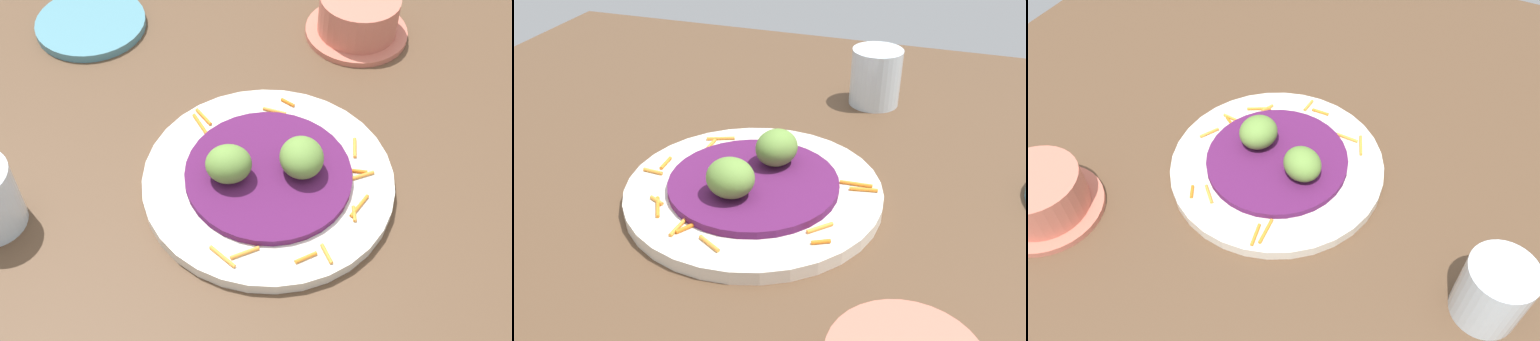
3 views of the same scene
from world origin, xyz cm
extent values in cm
cube|color=brown|center=(0.00, 0.00, 1.00)|extent=(110.00, 110.00, 2.00)
cylinder|color=silver|center=(-0.39, 2.66, 2.73)|extent=(27.69, 27.69, 1.45)
cylinder|color=#51194C|center=(-0.39, 2.66, 3.88)|extent=(18.33, 18.33, 0.86)
cylinder|color=orange|center=(-1.16, -8.48, 3.65)|extent=(2.47, 0.47, 0.40)
cylinder|color=orange|center=(4.98, 11.32, 3.65)|extent=(2.36, 2.27, 0.40)
cylinder|color=orange|center=(9.02, -0.78, 3.65)|extent=(2.42, 1.78, 0.40)
cylinder|color=orange|center=(6.96, -5.14, 3.65)|extent=(3.19, 1.96, 0.40)
cylinder|color=orange|center=(-8.68, -4.88, 3.65)|extent=(1.66, 3.35, 0.40)
cylinder|color=orange|center=(8.96, -1.64, 3.65)|extent=(3.63, 0.71, 0.40)
cylinder|color=orange|center=(5.94, -5.81, 3.65)|extent=(1.16, 1.88, 0.40)
cylinder|color=orange|center=(-6.47, -5.40, 3.65)|extent=(3.12, 0.49, 0.40)
cylinder|color=orange|center=(0.94, -8.97, 3.65)|extent=(0.56, 2.39, 0.40)
cylinder|color=orange|center=(10.68, 2.21, 3.65)|extent=(1.75, 2.64, 0.40)
cylinder|color=orange|center=(-3.85, 13.02, 3.65)|extent=(0.63, 3.55, 0.40)
cylinder|color=orange|center=(-3.04, 13.98, 3.65)|extent=(0.97, 3.03, 0.40)
cylinder|color=orange|center=(7.05, 11.96, 3.65)|extent=(1.21, 1.82, 0.40)
ellipsoid|color=olive|center=(-4.12, 3.88, 6.34)|extent=(6.33, 6.03, 4.05)
ellipsoid|color=olive|center=(3.34, 1.43, 6.33)|extent=(6.19, 6.42, 4.04)
cylinder|color=teal|center=(-9.98, 37.98, 2.56)|extent=(14.94, 14.94, 1.13)
cylinder|color=#C66B56|center=(22.16, 21.35, 2.40)|extent=(13.77, 13.77, 0.80)
cylinder|color=#C66B56|center=(22.16, 21.35, 5.40)|extent=(10.60, 10.60, 5.19)
camera|label=1|loc=(-21.43, -40.32, 61.95)|focal=48.40mm
camera|label=2|loc=(49.23, 21.42, 37.69)|focal=41.02mm
camera|label=3|loc=(-20.99, 42.20, 52.99)|focal=36.00mm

